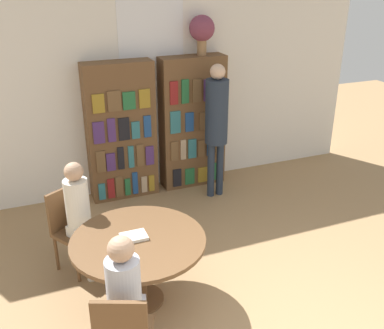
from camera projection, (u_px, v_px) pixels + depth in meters
The scene contains 10 objects.
wall_back at pixel (152, 85), 6.23m from camera, with size 6.40×0.07×3.00m.
bookshelf_left at pixel (121, 132), 6.11m from camera, with size 0.93×0.34×1.90m.
bookshelf_right at pixel (192, 123), 6.47m from camera, with size 0.93×0.34×1.90m.
flower_vase at pixel (202, 30), 6.00m from camera, with size 0.35×0.35×0.53m.
reading_table at pixel (139, 249), 4.18m from camera, with size 1.26×1.26×0.71m.
chair_left_side at pixel (72, 225), 4.75m from camera, with size 0.55×0.55×0.90m.
seated_reader_left at pixel (81, 213), 4.56m from camera, with size 0.38×0.40×1.26m.
seated_reader_right at pixel (125, 295), 3.41m from camera, with size 0.36×0.40×1.27m.
librarian_standing at pixel (217, 118), 6.01m from camera, with size 0.31×0.58×1.88m.
open_book_on_table at pixel (134, 237), 4.14m from camera, with size 0.24×0.18×0.03m.
Camera 1 is at (-1.78, -1.96, 3.01)m, focal length 42.00 mm.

